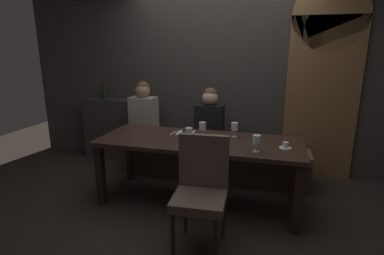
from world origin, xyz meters
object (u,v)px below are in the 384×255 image
object	(u,v)px
chair_near_side	(201,185)
dessert_plate	(186,132)
wine_bottle_dark_red	(105,91)
wine_glass_near_right	(202,127)
espresso_cup	(286,146)
wine_glass_far_left	(257,140)
wine_glass_far_right	(189,133)
diner_redhead	(144,112)
dining_table	(199,147)
fork_on_table	(173,133)
diner_bearded	(210,119)
wine_glass_center_front	(235,127)
banquette_bench	(212,161)

from	to	relation	value
chair_near_side	dessert_plate	size ratio (longest dim) A/B	5.16
wine_bottle_dark_red	wine_glass_near_right	size ratio (longest dim) A/B	1.99
espresso_cup	dessert_plate	distance (m)	1.14
wine_glass_far_left	dessert_plate	xyz separation A→B (m)	(-0.83, 0.43, -0.10)
wine_glass_near_right	wine_glass_far_left	bearing A→B (deg)	-30.69
wine_glass_far_right	dessert_plate	size ratio (longest dim) A/B	0.86
chair_near_side	diner_redhead	bearing A→B (deg)	129.23
dining_table	dessert_plate	size ratio (longest dim) A/B	11.58
espresso_cup	fork_on_table	world-z (taller)	espresso_cup
chair_near_side	fork_on_table	size ratio (longest dim) A/B	5.76
diner_bearded	wine_glass_far_right	distance (m)	0.87
wine_glass_near_right	fork_on_table	world-z (taller)	wine_glass_near_right
wine_bottle_dark_red	wine_glass_far_left	bearing A→B (deg)	-27.90
wine_glass_far_right	dessert_plate	world-z (taller)	wine_glass_far_right
wine_bottle_dark_red	wine_glass_far_left	xyz separation A→B (m)	(2.37, -1.26, -0.22)
dining_table	wine_glass_far_left	xyz separation A→B (m)	(0.62, -0.24, 0.20)
wine_glass_center_front	wine_bottle_dark_red	bearing A→B (deg)	158.85
wine_bottle_dark_red	wine_glass_center_front	distance (m)	2.27
banquette_bench	diner_redhead	bearing A→B (deg)	178.51
wine_glass_center_front	fork_on_table	distance (m)	0.72
wine_glass_near_right	wine_glass_far_right	world-z (taller)	same
diner_redhead	wine_glass_center_front	world-z (taller)	diner_redhead
dining_table	chair_near_side	bearing A→B (deg)	-74.33
diner_redhead	dessert_plate	bearing A→B (deg)	-34.64
diner_bearded	wine_glass_far_right	xyz separation A→B (m)	(-0.03, -0.87, 0.04)
diner_redhead	wine_glass_far_left	xyz separation A→B (m)	(1.60, -0.96, 0.01)
diner_redhead	dessert_plate	size ratio (longest dim) A/B	4.33
banquette_bench	diner_redhead	xyz separation A→B (m)	(-0.98, 0.03, 0.61)
dining_table	dessert_plate	xyz separation A→B (m)	(-0.21, 0.19, 0.10)
wine_glass_center_front	wine_glass_far_left	world-z (taller)	same
wine_bottle_dark_red	wine_glass_far_right	bearing A→B (deg)	-34.92
chair_near_side	diner_redhead	xyz separation A→B (m)	(-1.18, 1.45, 0.28)
chair_near_side	wine_bottle_dark_red	world-z (taller)	wine_bottle_dark_red
wine_bottle_dark_red	fork_on_table	bearing A→B (deg)	-31.45
wine_glass_far_right	fork_on_table	size ratio (longest dim) A/B	0.96
diner_redhead	wine_glass_far_right	xyz separation A→B (m)	(0.90, -0.88, 0.01)
diner_bearded	wine_glass_near_right	xyz separation A→B (m)	(0.04, -0.59, 0.04)
diner_bearded	wine_glass_center_front	xyz separation A→B (m)	(0.39, -0.52, 0.04)
wine_bottle_dark_red	diner_bearded	bearing A→B (deg)	-9.85
dining_table	fork_on_table	world-z (taller)	fork_on_table
chair_near_side	wine_bottle_dark_red	xyz separation A→B (m)	(-1.95, 1.74, 0.51)
chair_near_side	diner_redhead	size ratio (longest dim) A/B	1.19
wine_glass_center_front	wine_glass_far_left	xyz separation A→B (m)	(0.27, -0.44, -0.00)
wine_bottle_dark_red	fork_on_table	world-z (taller)	wine_bottle_dark_red
wine_bottle_dark_red	espresso_cup	distance (m)	2.88
wine_glass_far_left	wine_glass_near_right	bearing A→B (deg)	149.31
diner_redhead	wine_bottle_dark_red	xyz separation A→B (m)	(-0.77, 0.29, 0.23)
diner_redhead	wine_glass_near_right	world-z (taller)	diner_redhead
dining_table	espresso_cup	xyz separation A→B (m)	(0.90, -0.06, 0.11)
wine_glass_near_right	diner_redhead	bearing A→B (deg)	148.74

